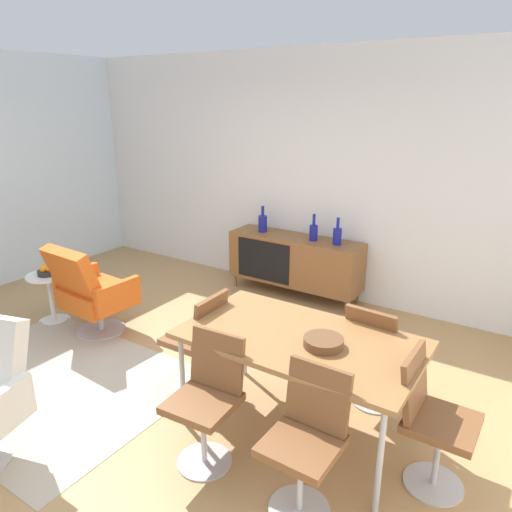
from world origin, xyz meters
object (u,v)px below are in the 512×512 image
Objects in this scene: sideboard at (294,260)px; vase_ceramic_small at (263,223)px; dining_table at (300,342)px; dining_chair_back_right at (376,351)px; dining_chair_far_end at (431,417)px; lounge_chair_red at (91,290)px; dining_chair_front_left at (208,395)px; side_table_round at (51,292)px; wooden_bowl_on_table at (323,342)px; fruit_bowl at (47,271)px; dining_chair_near_window at (199,338)px; vase_sculptural_dark at (337,236)px; dining_chair_front_right at (307,437)px; vase_cobalt at (314,232)px.

vase_ceramic_small is at bearing 179.76° from sideboard.
dining_table is 0.70m from dining_chair_back_right.
lounge_chair_red reaches higher than dining_chair_far_end.
dining_chair_front_left is 0.90× the size of lounge_chair_red.
dining_chair_back_right is at bearing 7.21° from side_table_round.
dining_chair_far_end is at bearing -45.80° from dining_chair_back_right.
wooden_bowl_on_table is 3.22m from fruit_bowl.
dining_chair_back_right is 2.78m from lounge_chair_red.
dining_chair_far_end reaches higher than dining_table.
dining_chair_near_window is at bearing 179.99° from dining_chair_far_end.
vase_ceramic_small is 2.72m from dining_table.
vase_sculptural_dark is 0.32× the size of lounge_chair_red.
sideboard is at bearing -179.79° from vase_sculptural_dark.
dining_chair_far_end is 0.78m from dining_chair_front_right.
dining_chair_near_window is 1.78m from dining_chair_far_end.
wooden_bowl_on_table is at bearing -2.97° from side_table_round.
dining_chair_back_right is at bearing 58.25° from dining_table.
dining_table is 3.04m from side_table_round.
dining_chair_front_right is at bearing -133.88° from dining_chair_far_end.
dining_chair_near_window is at bearing -87.61° from vase_cobalt.
lounge_chair_red is 4.73× the size of fruit_bowl.
vase_cobalt is 2.37m from dining_table.
dining_chair_far_end is (1.78, -0.00, 0.00)m from dining_chair_near_window.
vase_ceramic_small is at bearing 139.85° from dining_chair_far_end.
dining_chair_far_end reaches higher than side_table_round.
wooden_bowl_on_table is at bearing -105.00° from dining_chair_back_right.
lounge_chair_red reaches higher than dining_chair_front_right.
sideboard is 2.48m from dining_table.
dining_table is 1.87× the size of dining_chair_front_right.
dining_table is at bearing -179.96° from dining_chair_far_end.
vase_cobalt is at bearing 130.98° from dining_chair_far_end.
wooden_bowl_on_table is at bearing -68.15° from vase_sculptural_dark.
dining_chair_near_window is at bearing -95.33° from vase_sculptural_dark.
dining_table is (0.69, -2.15, -0.12)m from vase_sculptural_dark.
vase_sculptural_dark reaches higher than fruit_bowl.
vase_cobalt is at bearing 118.10° from wooden_bowl_on_table.
vase_cobalt is 0.36× the size of dining_chair_front_right.
fruit_bowl is at bearing -123.95° from vase_ceramic_small.
sideboard is 1.69× the size of lounge_chair_red.
dining_chair_near_window is (-0.89, 0.00, -0.23)m from dining_table.
dining_chair_far_end is (0.89, 0.00, -0.23)m from dining_table.
vase_cobalt is at bearing 53.97° from lounge_chair_red.
vase_ceramic_small is 2.86m from wooden_bowl_on_table.
dining_chair_front_left is at bearing -72.42° from sideboard.
lounge_chair_red is (-2.41, 0.18, -0.23)m from dining_table.
dining_chair_far_end is at bearing -49.02° from vase_cobalt.
vase_cobalt is 2.88m from fruit_bowl.
dining_chair_near_window is 1.35m from dining_chair_back_right.
dining_chair_back_right is 3.39m from fruit_bowl.
lounge_chair_red is (-1.43, -1.97, -0.35)m from vase_cobalt.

